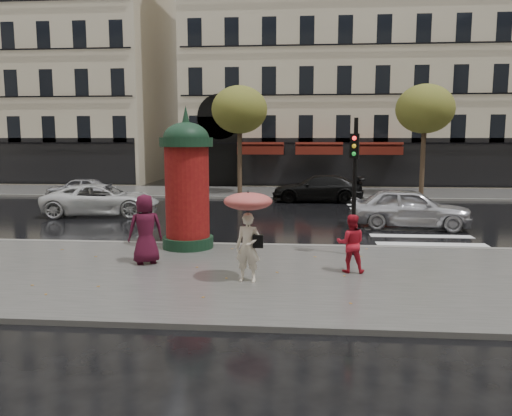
# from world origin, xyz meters

# --- Properties ---
(ground) EXTENTS (160.00, 160.00, 0.00)m
(ground) POSITION_xyz_m (0.00, 0.00, 0.00)
(ground) COLOR black
(ground) RESTS_ON ground
(near_sidewalk) EXTENTS (90.00, 7.00, 0.12)m
(near_sidewalk) POSITION_xyz_m (0.00, -0.50, 0.06)
(near_sidewalk) COLOR #474744
(near_sidewalk) RESTS_ON ground
(far_sidewalk) EXTENTS (90.00, 6.00, 0.12)m
(far_sidewalk) POSITION_xyz_m (0.00, 19.00, 0.06)
(far_sidewalk) COLOR #474744
(far_sidewalk) RESTS_ON ground
(near_kerb) EXTENTS (90.00, 0.25, 0.14)m
(near_kerb) POSITION_xyz_m (0.00, 3.00, 0.07)
(near_kerb) COLOR slate
(near_kerb) RESTS_ON ground
(far_kerb) EXTENTS (90.00, 0.25, 0.14)m
(far_kerb) POSITION_xyz_m (0.00, 16.00, 0.07)
(far_kerb) COLOR slate
(far_kerb) RESTS_ON ground
(zebra_crossing) EXTENTS (3.60, 11.75, 0.01)m
(zebra_crossing) POSITION_xyz_m (6.00, 9.60, 0.01)
(zebra_crossing) COLOR silver
(zebra_crossing) RESTS_ON ground
(bldg_far_corner) EXTENTS (26.00, 14.00, 22.90)m
(bldg_far_corner) POSITION_xyz_m (6.00, 30.00, 11.31)
(bldg_far_corner) COLOR #B7A88C
(bldg_far_corner) RESTS_ON ground
(bldg_far_left) EXTENTS (24.00, 14.00, 22.90)m
(bldg_far_left) POSITION_xyz_m (-22.00, 30.00, 11.31)
(bldg_far_left) COLOR #B7A88C
(bldg_far_left) RESTS_ON ground
(tree_far_left) EXTENTS (3.40, 3.40, 6.64)m
(tree_far_left) POSITION_xyz_m (-2.00, 18.00, 5.17)
(tree_far_left) COLOR #38281C
(tree_far_left) RESTS_ON ground
(tree_far_right) EXTENTS (3.40, 3.40, 6.64)m
(tree_far_right) POSITION_xyz_m (9.00, 18.00, 5.17)
(tree_far_right) COLOR #38281C
(tree_far_right) RESTS_ON ground
(woman_umbrella) EXTENTS (1.14, 1.14, 2.18)m
(woman_umbrella) POSITION_xyz_m (0.42, -1.16, 1.56)
(woman_umbrella) COLOR beige
(woman_umbrella) RESTS_ON near_sidewalk
(woman_red) EXTENTS (0.75, 0.60, 1.48)m
(woman_red) POSITION_xyz_m (2.92, -0.12, 0.86)
(woman_red) COLOR red
(woman_red) RESTS_ON near_sidewalk
(man_burgundy) EXTENTS (1.09, 0.94, 1.89)m
(man_burgundy) POSITION_xyz_m (-2.50, 0.31, 1.06)
(man_burgundy) COLOR #430D20
(man_burgundy) RESTS_ON near_sidewalk
(morris_column) EXTENTS (1.61, 1.61, 4.34)m
(morris_column) POSITION_xyz_m (-1.81, 2.40, 2.20)
(morris_column) COLOR black
(morris_column) RESTS_ON near_sidewalk
(traffic_light) EXTENTS (0.28, 0.38, 3.93)m
(traffic_light) POSITION_xyz_m (3.17, 1.73, 2.50)
(traffic_light) COLOR black
(traffic_light) RESTS_ON near_sidewalk
(car_silver) EXTENTS (4.82, 2.43, 1.58)m
(car_silver) POSITION_xyz_m (5.94, 7.14, 0.79)
(car_silver) COLOR #BBBABF
(car_silver) RESTS_ON ground
(car_white) EXTENTS (5.40, 3.03, 1.42)m
(car_white) POSITION_xyz_m (-7.29, 9.24, 0.71)
(car_white) COLOR silver
(car_white) RESTS_ON ground
(car_black) EXTENTS (5.01, 2.06, 1.45)m
(car_black) POSITION_xyz_m (2.67, 15.00, 0.72)
(car_black) COLOR black
(car_black) RESTS_ON ground
(car_far_silver) EXTENTS (3.70, 1.51, 1.26)m
(car_far_silver) POSITION_xyz_m (-10.94, 15.00, 0.63)
(car_far_silver) COLOR #A6A6AA
(car_far_silver) RESTS_ON ground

